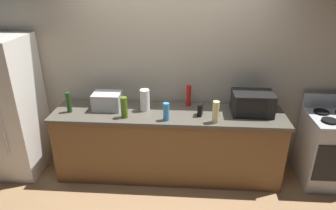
# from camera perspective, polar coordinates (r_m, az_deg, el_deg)

# --- Properties ---
(ground_plane) EXTENTS (8.00, 8.00, 0.00)m
(ground_plane) POSITION_cam_1_polar(r_m,az_deg,el_deg) (3.78, -0.44, -16.53)
(ground_plane) COLOR #93704C
(back_wall) EXTENTS (6.40, 0.10, 2.70)m
(back_wall) POSITION_cam_1_polar(r_m,az_deg,el_deg) (3.85, 0.42, 7.26)
(back_wall) COLOR #B2A893
(back_wall) RESTS_ON ground_plane
(counter_run) EXTENTS (2.84, 0.64, 0.90)m
(counter_run) POSITION_cam_1_polar(r_m,az_deg,el_deg) (3.84, 0.00, -7.50)
(counter_run) COLOR brown
(counter_run) RESTS_ON ground_plane
(refrigerator) EXTENTS (0.72, 0.73, 1.80)m
(refrigerator) POSITION_cam_1_polar(r_m,az_deg,el_deg) (4.27, -28.59, -0.46)
(refrigerator) COLOR white
(refrigerator) RESTS_ON ground_plane
(stove_range) EXTENTS (0.60, 0.61, 1.08)m
(stove_range) POSITION_cam_1_polar(r_m,az_deg,el_deg) (4.22, 28.49, -7.47)
(stove_range) COLOR #B7BABF
(stove_range) RESTS_ON ground_plane
(microwave) EXTENTS (0.48, 0.35, 0.27)m
(microwave) POSITION_cam_1_polar(r_m,az_deg,el_deg) (3.69, 15.90, 0.36)
(microwave) COLOR black
(microwave) RESTS_ON counter_run
(toaster_oven) EXTENTS (0.34, 0.26, 0.21)m
(toaster_oven) POSITION_cam_1_polar(r_m,az_deg,el_deg) (3.76, -11.61, 0.77)
(toaster_oven) COLOR #B7BABF
(toaster_oven) RESTS_ON counter_run
(paper_towel_roll) EXTENTS (0.12, 0.12, 0.27)m
(paper_towel_roll) POSITION_cam_1_polar(r_m,az_deg,el_deg) (3.64, -4.48, 0.95)
(paper_towel_roll) COLOR white
(paper_towel_roll) RESTS_ON counter_run
(cordless_phone) EXTENTS (0.07, 0.12, 0.15)m
(cordless_phone) POSITION_cam_1_polar(r_m,az_deg,el_deg) (3.55, 6.23, -0.87)
(cordless_phone) COLOR black
(cordless_phone) RESTS_ON counter_run
(bottle_olive_oil) EXTENTS (0.08, 0.08, 0.26)m
(bottle_olive_oil) POSITION_cam_1_polar(r_m,az_deg,el_deg) (3.49, -8.44, -0.47)
(bottle_olive_oil) COLOR #4C6B19
(bottle_olive_oil) RESTS_ON counter_run
(bottle_spray_cleaner) EXTENTS (0.07, 0.07, 0.21)m
(bottle_spray_cleaner) POSITION_cam_1_polar(r_m,az_deg,el_deg) (3.39, -0.36, -1.30)
(bottle_spray_cleaner) COLOR #338CE5
(bottle_spray_cleaner) RESTS_ON counter_run
(bottle_hot_sauce) EXTENTS (0.06, 0.06, 0.27)m
(bottle_hot_sauce) POSITION_cam_1_polar(r_m,az_deg,el_deg) (3.77, 3.98, 1.82)
(bottle_hot_sauce) COLOR red
(bottle_hot_sauce) RESTS_ON counter_run
(bottle_vinegar) EXTENTS (0.08, 0.08, 0.26)m
(bottle_vinegar) POSITION_cam_1_polar(r_m,az_deg,el_deg) (3.38, 9.16, -1.35)
(bottle_vinegar) COLOR beige
(bottle_vinegar) RESTS_ON counter_run
(bottle_wine) EXTENTS (0.06, 0.06, 0.26)m
(bottle_wine) POSITION_cam_1_polar(r_m,az_deg,el_deg) (3.78, -18.59, 0.49)
(bottle_wine) COLOR #1E3F19
(bottle_wine) RESTS_ON counter_run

